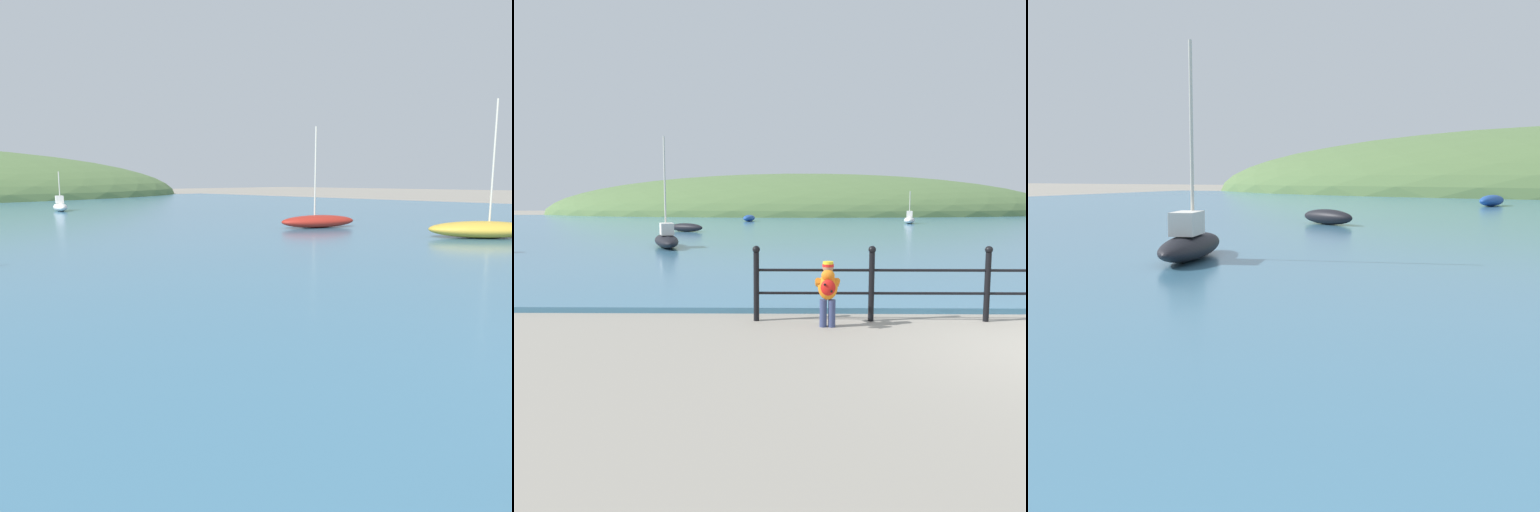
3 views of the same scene
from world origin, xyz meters
The scene contains 7 objects.
water centered at (0.00, 32.00, 0.05)m, with size 80.00×60.00×0.10m, color teal.
far_hillside centered at (0.00, 71.40, 0.00)m, with size 78.07×42.94×12.20m.
child_in_coat centered at (-2.93, 1.09, 0.61)m, with size 0.40×0.54×1.00m.
boat_red_dinghy centered at (-8.08, 13.30, 0.44)m, with size 1.88×3.59×4.34m.
boat_mid_harbor centered at (7.27, 35.17, 0.45)m, with size 1.55×2.78×2.66m.
boat_twin_mast centered at (-9.17, 23.61, 0.36)m, with size 2.41×1.72×0.51m.
boat_green_fishing centered at (-6.28, 39.82, 0.39)m, with size 1.35×3.02×0.59m.
Camera 2 is at (-3.70, -6.34, 1.90)m, focal length 35.00 mm.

